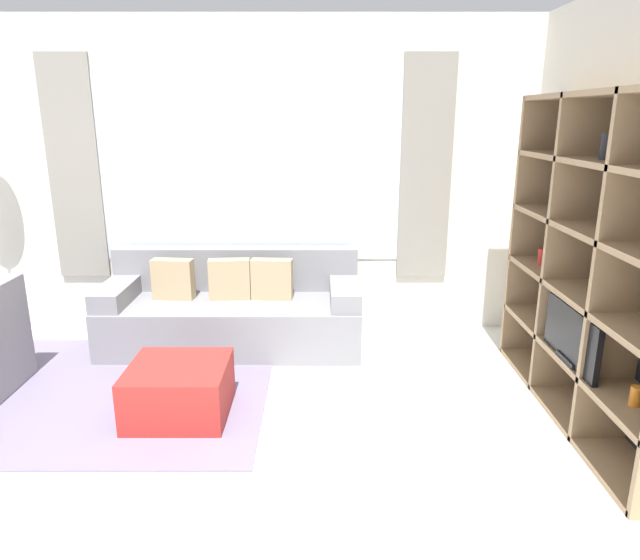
{
  "coord_description": "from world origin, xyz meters",
  "views": [
    {
      "loc": [
        0.61,
        -1.92,
        1.89
      ],
      "look_at": [
        0.59,
        1.7,
        0.85
      ],
      "focal_mm": 32.0,
      "sensor_mm": 36.0,
      "label": 1
    }
  ],
  "objects": [
    {
      "name": "area_rug",
      "position": [
        -0.85,
        1.76,
        0.01
      ],
      "size": [
        2.17,
        1.91,
        0.01
      ],
      "primitive_type": "cube",
      "color": "slate",
      "rests_on": "ground_plane"
    },
    {
      "name": "ottoman",
      "position": [
        -0.31,
        1.44,
        0.18
      ],
      "size": [
        0.63,
        0.61,
        0.35
      ],
      "color": "#A82823",
      "rests_on": "ground_plane"
    },
    {
      "name": "wall_back",
      "position": [
        0.0,
        3.12,
        1.36
      ],
      "size": [
        6.11,
        0.11,
        2.7
      ],
      "color": "silver",
      "rests_on": "ground_plane"
    },
    {
      "name": "wall_right",
      "position": [
        2.49,
        1.54,
        1.35
      ],
      "size": [
        0.07,
        4.28,
        2.7
      ],
      "primitive_type": "cube",
      "color": "silver",
      "rests_on": "ground_plane"
    },
    {
      "name": "couch_main",
      "position": [
        -0.13,
        2.66,
        0.3
      ],
      "size": [
        2.12,
        0.83,
        0.79
      ],
      "color": "gray",
      "rests_on": "ground_plane"
    },
    {
      "name": "shelving_unit",
      "position": [
        2.31,
        1.45,
        1.0
      ],
      "size": [
        0.34,
        2.08,
        2.04
      ],
      "color": "#232328",
      "rests_on": "ground_plane"
    }
  ]
}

